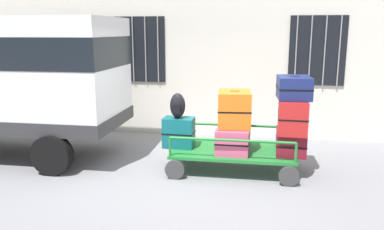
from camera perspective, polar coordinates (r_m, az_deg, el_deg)
The scene contains 11 objects.
ground_plane at distance 6.68m, azimuth 0.86°, elevation -9.06°, with size 40.00×40.00×0.00m, color gray.
building_wall at distance 9.11m, azimuth 3.75°, elevation 12.62°, with size 12.00×0.38×5.00m.
luggage_cart at distance 6.93m, azimuth 6.02°, elevation -5.54°, with size 2.18×1.23×0.38m.
cart_railing at distance 6.84m, azimuth 6.08°, elevation -2.82°, with size 2.08×1.09×0.34m.
suitcase_left_bottom at distance 6.99m, azimuth -1.94°, elevation -2.56°, with size 0.56×0.38×0.54m.
suitcase_midleft_bottom at distance 6.84m, azimuth 6.06°, elevation -3.41°, with size 0.57×0.91×0.43m.
suitcase_midleft_middle at distance 6.77m, azimuth 6.18°, elevation 0.95°, with size 0.61×0.77×0.61m.
suitcase_center_bottom at distance 6.91m, azimuth 14.21°, elevation -3.75°, with size 0.52×0.79×0.39m.
suitcase_center_middle at distance 6.76m, azimuth 14.44°, elevation 0.01°, with size 0.50×0.92×0.56m.
suitcase_center_top at distance 6.67m, azimuth 14.66°, elevation 3.91°, with size 0.56×0.68×0.37m.
backpack at distance 6.84m, azimuth -2.12°, elevation 1.35°, with size 0.27×0.22×0.44m.
Camera 1 is at (0.93, -6.16, 2.42)m, focal length 36.52 mm.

